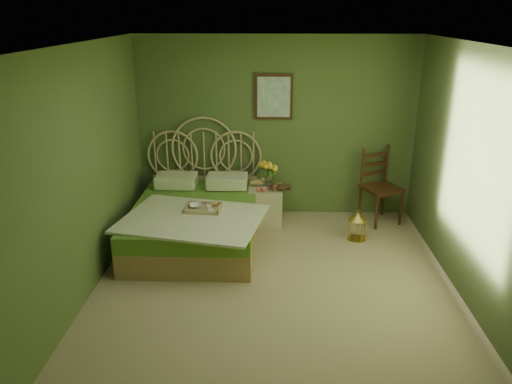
{
  "coord_description": "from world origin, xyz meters",
  "views": [
    {
      "loc": [
        -0.05,
        -4.83,
        2.9
      ],
      "look_at": [
        -0.24,
        1.0,
        0.77
      ],
      "focal_mm": 35.0,
      "sensor_mm": 36.0,
      "label": 1
    }
  ],
  "objects_px": {
    "nightstand": "(266,199)",
    "chair": "(381,181)",
    "birdcage": "(357,226)",
    "bed": "(196,218)"
  },
  "relations": [
    {
      "from": "chair",
      "to": "bed",
      "type": "bearing_deg",
      "value": 172.57
    },
    {
      "from": "nightstand",
      "to": "birdcage",
      "type": "bearing_deg",
      "value": -24.28
    },
    {
      "from": "bed",
      "to": "birdcage",
      "type": "xyz_separation_m",
      "value": [
        2.15,
        0.09,
        -0.13
      ]
    },
    {
      "from": "birdcage",
      "to": "chair",
      "type": "bearing_deg",
      "value": 59.02
    },
    {
      "from": "bed",
      "to": "nightstand",
      "type": "bearing_deg",
      "value": 35.08
    },
    {
      "from": "nightstand",
      "to": "chair",
      "type": "distance_m",
      "value": 1.67
    },
    {
      "from": "chair",
      "to": "birdcage",
      "type": "height_order",
      "value": "chair"
    },
    {
      "from": "nightstand",
      "to": "bed",
      "type": "bearing_deg",
      "value": -144.92
    },
    {
      "from": "nightstand",
      "to": "birdcage",
      "type": "xyz_separation_m",
      "value": [
        1.23,
        -0.55,
        -0.16
      ]
    },
    {
      "from": "birdcage",
      "to": "bed",
      "type": "bearing_deg",
      "value": -177.58
    }
  ]
}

